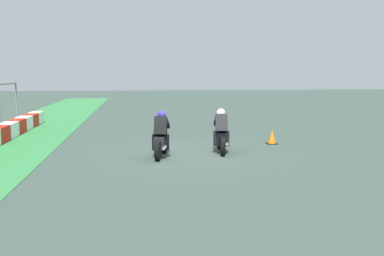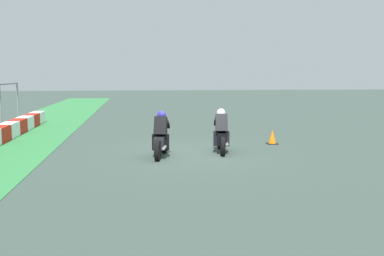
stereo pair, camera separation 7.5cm
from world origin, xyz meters
name	(u,v)px [view 1 (the left image)]	position (x,y,z in m)	size (l,w,h in m)	color
ground_plane	(190,154)	(0.00, 0.00, 0.00)	(120.00, 120.00, 0.00)	#394A42
rider_lane_a	(221,134)	(0.19, -1.11, 0.62)	(2.04, 0.57, 1.51)	black
rider_lane_b	(161,138)	(-0.40, 1.00, 0.62)	(2.02, 0.63, 1.51)	black
traffic_cone	(272,137)	(1.78, -3.42, 0.26)	(0.40, 0.40, 0.56)	black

